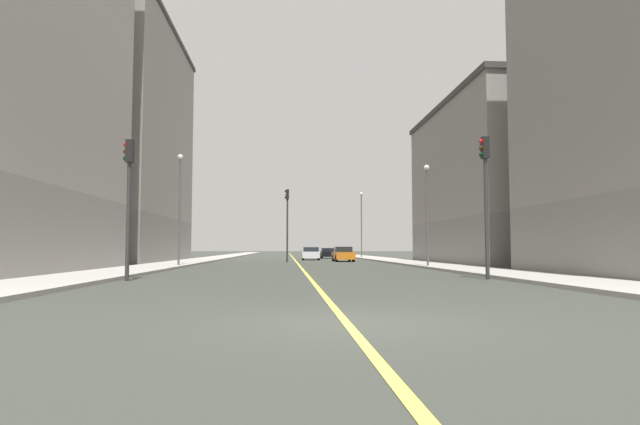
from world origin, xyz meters
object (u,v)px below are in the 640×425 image
at_px(street_lamp_left_far, 361,218).
at_px(car_black, 328,253).
at_px(street_lamp_right_near, 180,198).
at_px(car_orange, 343,254).
at_px(building_right_midblock, 116,144).
at_px(traffic_light_left_near, 485,187).
at_px(street_lamp_left_near, 427,204).
at_px(building_left_mid, 504,184).
at_px(traffic_light_right_near, 128,188).
at_px(car_white, 311,254).
at_px(traffic_light_median_far, 287,215).

xyz_separation_m(street_lamp_left_far, car_black, (-3.99, 1.56, -4.25)).
height_order(street_lamp_right_near, car_orange, street_lamp_right_near).
xyz_separation_m(building_right_midblock, traffic_light_left_near, (23.48, -27.03, -6.78)).
height_order(street_lamp_left_near, street_lamp_right_near, street_lamp_right_near).
bearing_deg(car_orange, building_right_midblock, -173.84).
xyz_separation_m(building_left_mid, traffic_light_right_near, (-23.51, -19.58, -2.73)).
distance_m(traffic_light_right_near, car_white, 37.26).
height_order(street_lamp_left_far, car_white, street_lamp_left_far).
bearing_deg(street_lamp_right_near, car_white, 64.41).
bearing_deg(traffic_light_left_near, street_lamp_right_near, 135.36).
bearing_deg(traffic_light_right_near, car_white, 76.00).
relative_size(street_lamp_left_near, street_lamp_right_near, 0.87).
height_order(street_lamp_left_near, car_white, street_lamp_left_near).
bearing_deg(traffic_light_left_near, building_right_midblock, 130.98).
distance_m(building_left_mid, traffic_light_left_near, 21.73).
bearing_deg(building_left_mid, building_right_midblock, 167.12).
distance_m(car_black, car_white, 8.66).
distance_m(traffic_light_right_near, car_black, 45.89).
distance_m(street_lamp_left_far, car_white, 10.24).
distance_m(traffic_light_right_near, street_lamp_right_near, 15.29).
height_order(building_left_mid, car_black, building_left_mid).
bearing_deg(car_black, street_lamp_left_far, -21.38).
bearing_deg(building_right_midblock, traffic_light_right_near, -71.49).
bearing_deg(car_black, traffic_light_right_near, -104.48).
distance_m(traffic_light_left_near, street_lamp_left_near, 12.84).
bearing_deg(street_lamp_left_near, building_right_midblock, 149.85).
relative_size(traffic_light_right_near, car_black, 1.41).
bearing_deg(building_right_midblock, car_black, 40.18).
bearing_deg(car_white, street_lamp_left_far, 46.21).
relative_size(traffic_light_right_near, car_orange, 1.26).
bearing_deg(street_lamp_left_far, street_lamp_left_near, -90.00).
bearing_deg(street_lamp_left_near, traffic_light_left_near, -94.54).
bearing_deg(building_left_mid, street_lamp_left_near, -139.94).
relative_size(building_left_mid, car_orange, 4.45).
xyz_separation_m(street_lamp_left_near, car_white, (-6.46, 23.24, -3.50)).
xyz_separation_m(building_right_midblock, traffic_light_right_near, (9.05, -27.03, -6.97)).
xyz_separation_m(building_left_mid, street_lamp_left_near, (-8.07, -6.78, -2.18)).
bearing_deg(traffic_light_left_near, building_left_mid, 65.12).
xyz_separation_m(traffic_light_median_far, car_white, (2.62, 9.26, -3.54)).
distance_m(traffic_light_left_near, traffic_light_median_far, 27.96).
distance_m(traffic_light_left_near, street_lamp_right_near, 21.68).
relative_size(building_left_mid, street_lamp_left_near, 2.99).
relative_size(building_left_mid, building_right_midblock, 0.93).
relative_size(car_white, car_orange, 0.96).
height_order(traffic_light_median_far, car_orange, traffic_light_median_far).
distance_m(building_left_mid, car_white, 22.67).
bearing_deg(car_white, traffic_light_right_near, -104.00).
height_order(traffic_light_right_near, street_lamp_right_near, street_lamp_right_near).
xyz_separation_m(building_left_mid, traffic_light_left_near, (-9.08, -19.58, -2.54)).
distance_m(building_left_mid, building_right_midblock, 33.67).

